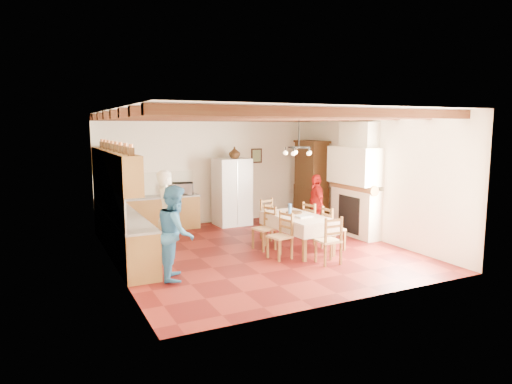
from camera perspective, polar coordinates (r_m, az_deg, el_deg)
floor at (r=10.06m, az=0.24°, el=-7.37°), size 6.00×6.50×0.02m
ceiling at (r=9.70m, az=0.25°, el=10.08°), size 6.00×6.50×0.02m
wall_back at (r=12.76m, az=-6.27°, el=2.78°), size 6.00×0.02×3.00m
wall_front at (r=7.03m, az=12.12°, el=-1.73°), size 6.00×0.02×3.00m
wall_left at (r=8.87m, az=-17.47°, el=0.10°), size 0.02×6.50×3.00m
wall_right at (r=11.42m, az=13.92°, el=1.96°), size 0.02×6.50×3.00m
ceiling_beams at (r=9.70m, az=0.25°, el=9.49°), size 6.00×6.30×0.16m
lower_cabinets_left at (r=10.13m, az=-16.38°, el=-5.05°), size 0.60×4.30×0.86m
lower_cabinets_back at (r=12.17m, az=-12.57°, el=-2.72°), size 2.30×0.60×0.86m
countertop_left at (r=10.04m, az=-16.48°, el=-2.54°), size 0.62×4.30×0.04m
countertop_back at (r=12.10m, az=-12.64°, el=-0.62°), size 2.34×0.62×0.04m
backsplash_left at (r=9.94m, az=-18.18°, el=-0.84°), size 0.03×4.30×0.60m
backsplash_back at (r=12.33m, az=-13.00°, el=1.03°), size 2.30×0.03×0.60m
upper_cabinets at (r=9.89m, az=-17.43°, el=2.94°), size 0.35×4.20×0.70m
fireplace at (r=11.40m, az=12.14°, el=1.50°), size 0.56×1.60×2.80m
wall_picture at (r=13.31m, az=0.06°, el=4.56°), size 0.34×0.03×0.42m
refrigerator at (r=12.53m, az=-3.03°, el=0.02°), size 0.94×0.79×1.83m
hutch at (r=13.03m, az=6.88°, el=1.34°), size 0.66×1.32×2.30m
dining_table at (r=9.98m, az=5.23°, el=-3.42°), size 0.99×1.81×0.77m
chandelier at (r=9.79m, az=5.35°, el=5.58°), size 0.47×0.47×0.03m
chair_left_near at (r=9.36m, az=2.98°, el=-5.47°), size 0.48×0.49×0.96m
chair_left_far at (r=10.06m, az=1.01°, el=-4.51°), size 0.48×0.50×0.96m
chair_right_near at (r=10.18m, az=9.66°, el=-4.47°), size 0.40×0.42×0.96m
chair_right_far at (r=10.72m, az=7.22°, el=-3.78°), size 0.49×0.50×0.96m
chair_end_near at (r=9.13m, az=9.04°, el=-5.92°), size 0.43×0.41×0.96m
chair_end_far at (r=11.01m, az=1.94°, el=-3.40°), size 0.51×0.50×0.96m
person_man at (r=9.57m, az=-11.02°, el=-2.70°), size 0.53×0.72×1.81m
person_woman_blue at (r=8.21m, az=-9.98°, el=-4.97°), size 0.86×0.97×1.67m
person_woman_red at (r=11.60m, az=7.50°, el=-1.50°), size 0.59×0.95×1.51m
microwave at (r=12.27m, az=-9.18°, el=0.42°), size 0.63×0.49×0.31m
fridge_vase at (r=12.46m, az=-2.70°, el=4.95°), size 0.39×0.39×0.32m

